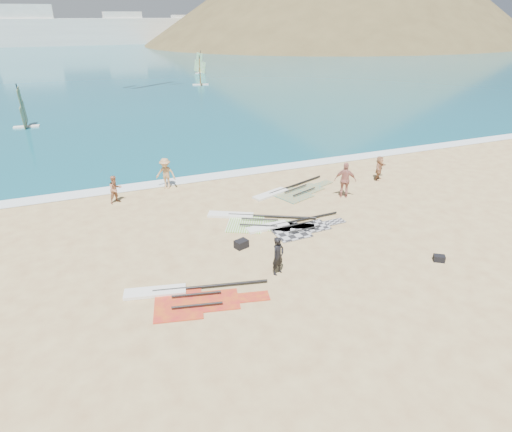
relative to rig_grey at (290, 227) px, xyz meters
name	(u,v)px	position (x,y,z in m)	size (l,w,h in m)	color
ground	(320,275)	(-0.68, -4.10, -0.05)	(300.00, 300.00, 0.00)	#D2BA7B
sea	(98,48)	(-0.68, 127.90, -0.05)	(300.00, 240.00, 0.06)	#0D4E5E
surf_line	(223,176)	(-0.68, 8.20, -0.05)	(300.00, 1.20, 0.04)	white
far_town	(40,31)	(-16.40, 145.90, 4.45)	(160.00, 8.00, 12.00)	white
headland_main	(346,42)	(84.32, 125.90, -0.05)	(143.00, 143.00, 45.00)	brown
headland_minor	(405,39)	(119.32, 135.90, -0.05)	(70.00, 70.00, 28.00)	brown
rig_grey	(290,227)	(0.00, 0.00, 0.00)	(4.93, 1.96, 0.19)	#262629
rig_green	(251,220)	(-1.43, 1.42, 0.00)	(4.97, 3.76, 0.20)	#6DBA1D
rig_orange	(289,192)	(1.98, 4.05, 0.00)	(5.45, 3.18, 0.20)	orange
rig_red	(184,297)	(-5.96, -3.56, 0.00)	(5.23, 2.61, 0.20)	#BA102D
gear_bag_near	(241,244)	(-2.78, -0.89, 0.13)	(0.56, 0.40, 0.35)	black
gear_bag_far	(439,258)	(4.39, -5.02, 0.08)	(0.44, 0.31, 0.27)	black
person_wetsuit	(278,256)	(-2.16, -3.34, 0.74)	(0.57, 0.38, 1.57)	black
beachgoer_left	(115,189)	(-7.30, 6.29, 0.71)	(0.74, 0.58, 1.53)	#B17351
beachgoer_mid	(166,173)	(-4.38, 7.40, 0.86)	(1.17, 0.67, 1.81)	tan
beachgoer_back	(345,180)	(4.51, 2.33, 0.95)	(1.17, 0.49, 1.99)	#BB7266
beachgoer_right	(379,168)	(8.00, 3.95, 0.70)	(1.38, 0.44, 1.49)	#B27953
windsurfer_left	(24,115)	(-13.12, 26.88, 1.13)	(2.17, 2.62, 3.91)	white
windsurfer_centre	(200,76)	(8.14, 45.58, 1.18)	(2.35, 2.72, 4.13)	white
windsurfer_right	(200,66)	(11.75, 58.89, 1.09)	(1.96, 1.97, 3.74)	white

